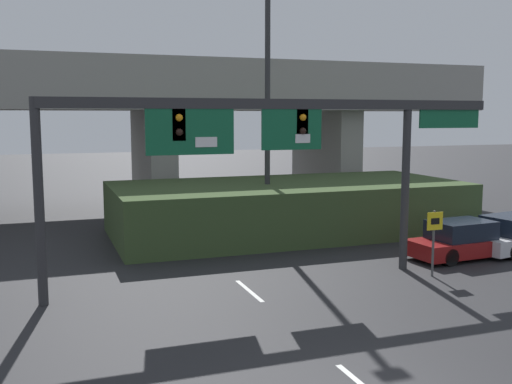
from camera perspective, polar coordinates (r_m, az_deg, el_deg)
The scene contains 7 objects.
lane_markings at distance 22.05m, azimuth -3.71°, elevation -6.86°, with size 0.14×23.71×0.01m.
signal_gantry at distance 18.94m, azimuth 1.27°, elevation 5.47°, with size 15.21×0.44×5.91m.
speed_limit_sign at distance 20.92m, azimuth 16.60°, elevation -3.82°, with size 0.60×0.11×2.24m.
highway_light_pole_near at distance 26.85m, azimuth 1.11°, elevation 12.27°, with size 0.70×0.36×14.66m.
overpass_bridge at distance 33.82m, azimuth -9.87°, elevation 7.76°, with size 37.63×8.64×8.27m.
grass_embankment at distance 27.66m, azimuth 3.07°, elevation -1.50°, with size 15.89×7.22×2.32m.
parked_sedan_near_right at distance 24.11m, azimuth 19.10°, elevation -4.40°, with size 4.52×2.11×1.44m.
Camera 1 is at (-5.90, -8.91, 5.40)m, focal length 42.00 mm.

